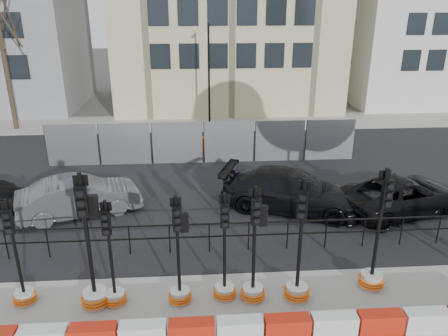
{
  "coord_description": "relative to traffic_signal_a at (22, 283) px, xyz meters",
  "views": [
    {
      "loc": [
        -0.33,
        -10.36,
        7.31
      ],
      "look_at": [
        0.57,
        3.0,
        2.06
      ],
      "focal_mm": 35.0,
      "sensor_mm": 36.0,
      "label": 1
    }
  ],
  "objects": [
    {
      "name": "traffic_signal_b",
      "position": [
        1.83,
        -0.21,
        0.26
      ],
      "size": [
        0.72,
        0.72,
        3.65
      ],
      "rotation": [
        0.0,
        0.0,
        0.09
      ],
      "color": "beige",
      "rests_on": "ground"
    },
    {
      "name": "traffic_signal_g",
      "position": [
        6.95,
        -0.3,
        0.09
      ],
      "size": [
        0.67,
        0.67,
        3.39
      ],
      "rotation": [
        0.0,
        0.0,
        -0.34
      ],
      "color": "beige",
      "rests_on": "ground"
    },
    {
      "name": "car_c",
      "position": [
        7.88,
        4.81,
        0.14
      ],
      "size": [
        5.48,
        6.5,
        1.49
      ],
      "primitive_type": "imported",
      "rotation": [
        0.0,
        0.0,
        1.21
      ],
      "color": "black",
      "rests_on": "ground"
    },
    {
      "name": "lamp_post_far",
      "position": [
        5.29,
        15.87,
        2.62
      ],
      "size": [
        0.12,
        0.56,
        6.0
      ],
      "color": "black",
      "rests_on": "ground"
    },
    {
      "name": "sidewalk_far",
      "position": [
        4.79,
        16.89,
        -0.6
      ],
      "size": [
        40.0,
        4.0,
        0.02
      ],
      "primitive_type": "cube",
      "color": "gray",
      "rests_on": "ground"
    },
    {
      "name": "traffic_signal_a",
      "position": [
        0.0,
        0.0,
        0.0
      ],
      "size": [
        0.58,
        0.58,
        2.94
      ],
      "rotation": [
        0.0,
        0.0,
        0.15
      ],
      "color": "beige",
      "rests_on": "ground"
    },
    {
      "name": "traffic_signal_d",
      "position": [
        3.97,
        -0.22,
        0.11
      ],
      "size": [
        0.59,
        0.59,
        3.02
      ],
      "rotation": [
        0.0,
        0.0,
        0.17
      ],
      "color": "beige",
      "rests_on": "ground"
    },
    {
      "name": "traffic_signal_h",
      "position": [
        9.07,
        0.06,
        0.11
      ],
      "size": [
        0.68,
        0.68,
        3.46
      ],
      "rotation": [
        0.0,
        0.0,
        0.18
      ],
      "color": "beige",
      "rests_on": "ground"
    },
    {
      "name": "traffic_signal_e",
      "position": [
        5.1,
        -0.12,
        0.01
      ],
      "size": [
        0.59,
        0.59,
        3.01
      ],
      "rotation": [
        0.0,
        0.0,
        -0.02
      ],
      "color": "beige",
      "rests_on": "ground"
    },
    {
      "name": "ground",
      "position": [
        4.79,
        0.89,
        -0.61
      ],
      "size": [
        120.0,
        120.0,
        0.0
      ],
      "primitive_type": "plane",
      "color": "#51514C",
      "rests_on": "ground"
    },
    {
      "name": "heras_fencing",
      "position": [
        4.3,
        10.61,
        0.11
      ],
      "size": [
        14.33,
        1.72,
        2.0
      ],
      "color": "#94969C",
      "rests_on": "ground"
    },
    {
      "name": "car_b",
      "position": [
        0.27,
        4.93,
        0.09
      ],
      "size": [
        4.14,
        5.17,
        1.4
      ],
      "primitive_type": "imported",
      "rotation": [
        0.0,
        0.0,
        1.91
      ],
      "color": "#49494E",
      "rests_on": "ground"
    },
    {
      "name": "kerb_railing",
      "position": [
        4.79,
        2.09,
        0.08
      ],
      "size": [
        18.0,
        0.04,
        1.0
      ],
      "color": "black",
      "rests_on": "ground"
    },
    {
      "name": "traffic_signal_c",
      "position": [
        2.31,
        -0.19,
        -0.0
      ],
      "size": [
        0.58,
        0.58,
        2.93
      ],
      "rotation": [
        0.0,
        0.0,
        -0.02
      ],
      "color": "beige",
      "rests_on": "ground"
    },
    {
      "name": "car_d",
      "position": [
        11.85,
        4.37,
        0.05
      ],
      "size": [
        4.98,
        6.04,
        1.32
      ],
      "primitive_type": "imported",
      "rotation": [
        0.0,
        0.0,
        1.89
      ],
      "color": "black",
      "rests_on": "ground"
    },
    {
      "name": "traffic_signal_f",
      "position": [
        5.84,
        -0.24,
        0.16
      ],
      "size": [
        0.63,
        0.63,
        3.2
      ],
      "rotation": [
        0.0,
        0.0,
        0.09
      ],
      "color": "beige",
      "rests_on": "ground"
    },
    {
      "name": "road",
      "position": [
        4.79,
        7.89,
        -0.59
      ],
      "size": [
        40.0,
        14.0,
        0.03
      ],
      "primitive_type": "cube",
      "color": "black",
      "rests_on": "ground"
    }
  ]
}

